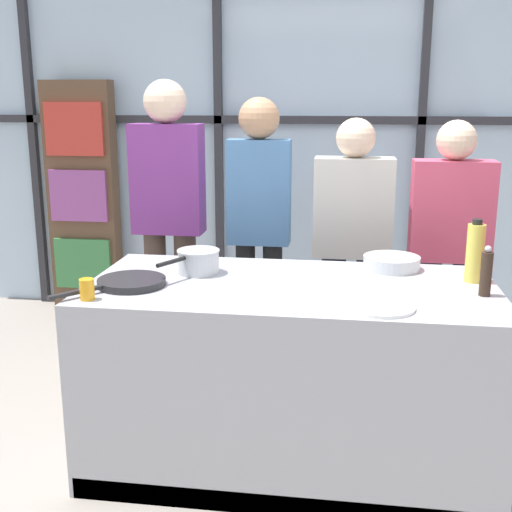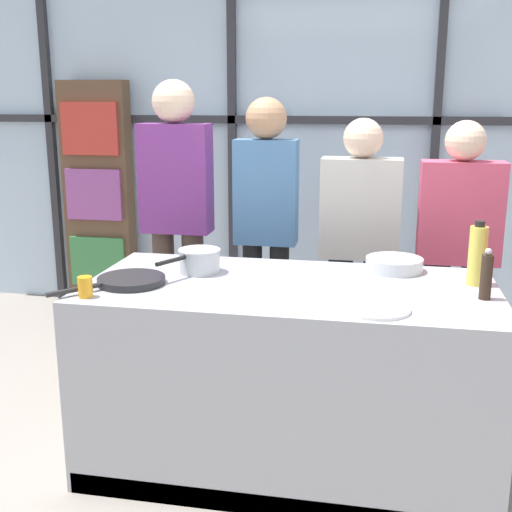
{
  "view_description": "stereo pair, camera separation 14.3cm",
  "coord_description": "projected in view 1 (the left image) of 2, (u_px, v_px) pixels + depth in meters",
  "views": [
    {
      "loc": [
        0.24,
        -2.78,
        1.7
      ],
      "look_at": [
        -0.17,
        0.1,
        0.98
      ],
      "focal_mm": 45.0,
      "sensor_mm": 36.0,
      "label": 1
    },
    {
      "loc": [
        0.38,
        -2.76,
        1.7
      ],
      "look_at": [
        -0.17,
        0.1,
        0.98
      ],
      "focal_mm": 45.0,
      "sensor_mm": 36.0,
      "label": 2
    }
  ],
  "objects": [
    {
      "name": "oil_bottle",
      "position": [
        475.0,
        253.0,
        2.9
      ],
      "size": [
        0.08,
        0.08,
        0.29
      ],
      "color": "#E0CC4C",
      "rests_on": "demo_island"
    },
    {
      "name": "back_window_wall",
      "position": [
        318.0,
        138.0,
        4.93
      ],
      "size": [
        6.4,
        0.1,
        2.8
      ],
      "color": "silver",
      "rests_on": "ground_plane"
    },
    {
      "name": "spectator_center_left",
      "position": [
        259.0,
        218.0,
        3.81
      ],
      "size": [
        0.37,
        0.24,
        1.71
      ],
      "rotation": [
        0.0,
        0.0,
        3.14
      ],
      "color": "black",
      "rests_on": "ground_plane"
    },
    {
      "name": "bookshelf",
      "position": [
        83.0,
        198.0,
        5.12
      ],
      "size": [
        0.55,
        0.19,
        1.84
      ],
      "color": "brown",
      "rests_on": "ground_plane"
    },
    {
      "name": "spectator_center_right",
      "position": [
        352.0,
        240.0,
        3.76
      ],
      "size": [
        0.46,
        0.22,
        1.6
      ],
      "rotation": [
        0.0,
        0.0,
        3.14
      ],
      "color": "#232838",
      "rests_on": "ground_plane"
    },
    {
      "name": "mixing_bowl",
      "position": [
        392.0,
        262.0,
        3.15
      ],
      "size": [
        0.28,
        0.28,
        0.06
      ],
      "color": "silver",
      "rests_on": "demo_island"
    },
    {
      "name": "demo_island",
      "position": [
        289.0,
        375.0,
        3.01
      ],
      "size": [
        1.84,
        0.9,
        0.88
      ],
      "color": "#A8AAB2",
      "rests_on": "ground_plane"
    },
    {
      "name": "spectator_far_right",
      "position": [
        449.0,
        243.0,
        3.69
      ],
      "size": [
        0.45,
        0.22,
        1.59
      ],
      "rotation": [
        0.0,
        0.0,
        3.14
      ],
      "color": "#232838",
      "rests_on": "ground_plane"
    },
    {
      "name": "saucepan",
      "position": [
        198.0,
        261.0,
        3.07
      ],
      "size": [
        0.24,
        0.35,
        0.11
      ],
      "color": "silver",
      "rests_on": "demo_island"
    },
    {
      "name": "spectator_far_left",
      "position": [
        169.0,
        209.0,
        3.88
      ],
      "size": [
        0.42,
        0.25,
        1.81
      ],
      "rotation": [
        0.0,
        0.0,
        3.14
      ],
      "color": "#47382D",
      "rests_on": "ground_plane"
    },
    {
      "name": "juice_glass_near",
      "position": [
        87.0,
        289.0,
        2.67
      ],
      "size": [
        0.06,
        0.06,
        0.09
      ],
      "primitive_type": "cylinder",
      "color": "orange",
      "rests_on": "demo_island"
    },
    {
      "name": "ground_plane",
      "position": [
        289.0,
        459.0,
        3.11
      ],
      "size": [
        18.0,
        18.0,
        0.0
      ],
      "primitive_type": "plane",
      "color": "gray"
    },
    {
      "name": "frying_pan",
      "position": [
        130.0,
        282.0,
        2.87
      ],
      "size": [
        0.41,
        0.47,
        0.04
      ],
      "color": "#232326",
      "rests_on": "demo_island"
    },
    {
      "name": "white_plate",
      "position": [
        380.0,
        307.0,
        2.56
      ],
      "size": [
        0.28,
        0.28,
        0.01
      ],
      "primitive_type": "cylinder",
      "color": "white",
      "rests_on": "demo_island"
    },
    {
      "name": "pepper_grinder",
      "position": [
        486.0,
        273.0,
        2.71
      ],
      "size": [
        0.05,
        0.05,
        0.22
      ],
      "color": "#332319",
      "rests_on": "demo_island"
    }
  ]
}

